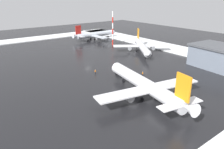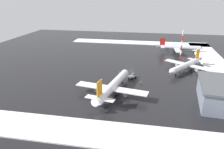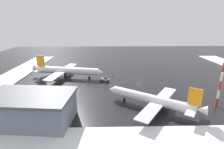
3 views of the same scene
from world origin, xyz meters
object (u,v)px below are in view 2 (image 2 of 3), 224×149
(airplane_parked_starboard, at_px, (186,65))
(airplane_distant_tail, at_px, (179,48))
(ground_crew_beside_wing, at_px, (141,83))
(airplane_foreground_jet, at_px, (113,86))
(antenna_mast, at_px, (182,45))
(pushback_tug, at_px, (133,76))
(ground_crew_near_tug, at_px, (120,73))
(cargo_hangar, at_px, (219,93))

(airplane_parked_starboard, bearing_deg, airplane_distant_tail, -145.39)
(ground_crew_beside_wing, bearing_deg, airplane_foreground_jet, 141.66)
(ground_crew_beside_wing, relative_size, antenna_mast, 0.09)
(airplane_parked_starboard, height_order, pushback_tug, airplane_parked_starboard)
(ground_crew_near_tug, distance_m, antenna_mast, 50.06)
(pushback_tug, bearing_deg, cargo_hangar, -87.49)
(airplane_foreground_jet, bearing_deg, airplane_parked_starboard, -33.25)
(airplane_parked_starboard, height_order, ground_crew_near_tug, airplane_parked_starboard)
(pushback_tug, xyz_separation_m, ground_crew_beside_wing, (-7.83, -4.86, -0.31))
(ground_crew_near_tug, bearing_deg, cargo_hangar, -98.22)
(airplane_parked_starboard, height_order, ground_crew_beside_wing, airplane_parked_starboard)
(airplane_foreground_jet, height_order, airplane_parked_starboard, airplane_foreground_jet)
(airplane_distant_tail, distance_m, pushback_tug, 65.84)
(airplane_distant_tail, distance_m, antenna_mast, 20.97)
(airplane_distant_tail, xyz_separation_m, antenna_mast, (-20.01, 1.10, 6.16))
(airplane_distant_tail, bearing_deg, pushback_tug, -118.29)
(airplane_distant_tail, height_order, pushback_tug, airplane_distant_tail)
(airplane_parked_starboard, relative_size, ground_crew_beside_wing, 17.29)
(antenna_mast, bearing_deg, pushback_tug, 144.83)
(airplane_distant_tail, relative_size, pushback_tug, 6.66)
(ground_crew_near_tug, distance_m, ground_crew_beside_wing, 17.22)
(ground_crew_beside_wing, bearing_deg, antenna_mast, -20.90)
(airplane_distant_tail, xyz_separation_m, ground_crew_beside_wing, (-67.03, 23.87, -2.33))
(airplane_parked_starboard, height_order, cargo_hangar, airplane_parked_starboard)
(airplane_foreground_jet, height_order, antenna_mast, antenna_mast)
(pushback_tug, bearing_deg, ground_crew_beside_wing, -115.00)
(pushback_tug, height_order, ground_crew_near_tug, pushback_tug)
(airplane_foreground_jet, bearing_deg, ground_crew_near_tug, 12.27)
(ground_crew_near_tug, bearing_deg, ground_crew_beside_wing, -112.57)
(airplane_parked_starboard, distance_m, ground_crew_near_tug, 37.82)
(airplane_parked_starboard, xyz_separation_m, ground_crew_near_tug, (-12.19, 35.73, -2.38))
(airplane_foreground_jet, relative_size, airplane_parked_starboard, 1.28)
(airplane_distant_tail, distance_m, airplane_parked_starboard, 42.66)
(cargo_hangar, bearing_deg, ground_crew_near_tug, 64.74)
(pushback_tug, bearing_deg, airplane_foreground_jet, -165.03)
(ground_crew_near_tug, bearing_deg, antenna_mast, -22.60)
(cargo_hangar, bearing_deg, antenna_mast, 13.10)
(airplane_distant_tail, bearing_deg, airplane_parked_starboard, -92.82)
(ground_crew_beside_wing, height_order, antenna_mast, antenna_mast)
(antenna_mast, bearing_deg, ground_crew_beside_wing, 154.17)
(ground_crew_near_tug, height_order, antenna_mast, antenna_mast)
(airplane_distant_tail, xyz_separation_m, pushback_tug, (-59.21, 28.72, -2.02))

